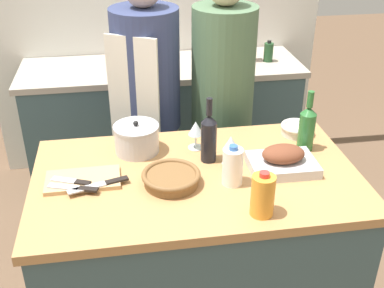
{
  "coord_description": "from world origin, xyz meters",
  "views": [
    {
      "loc": [
        -0.29,
        -1.69,
        2.02
      ],
      "look_at": [
        0.0,
        0.12,
        1.01
      ],
      "focal_mm": 45.0,
      "sensor_mm": 36.0,
      "label": 1
    }
  ],
  "objects_px": {
    "knife_paring": "(72,181)",
    "stand_mixer": "(237,42)",
    "condiment_bottle_tall": "(120,52)",
    "person_cook_aproned": "(148,106)",
    "wine_bottle_green": "(307,127)",
    "knife_chef": "(100,184)",
    "person_cook_guest": "(222,104)",
    "mixing_bowl": "(297,129)",
    "roasting_pan": "(283,160)",
    "stock_pot": "(137,138)",
    "knife_bread": "(75,188)",
    "condiment_bottle_short": "(268,52)",
    "wicker_basket": "(171,178)",
    "wine_glass_right": "(231,144)",
    "juice_jug": "(263,195)",
    "milk_jug": "(233,166)",
    "wine_bottle_dark": "(209,137)",
    "wine_glass_left": "(196,129)",
    "cutting_board": "(83,180)"
  },
  "relations": [
    {
      "from": "knife_paring",
      "to": "stand_mixer",
      "type": "relative_size",
      "value": 0.51
    },
    {
      "from": "stand_mixer",
      "to": "condiment_bottle_tall",
      "type": "distance_m",
      "value": 0.8
    },
    {
      "from": "person_cook_aproned",
      "to": "knife_paring",
      "type": "bearing_deg",
      "value": -86.64
    },
    {
      "from": "wine_bottle_green",
      "to": "knife_chef",
      "type": "xyz_separation_m",
      "value": [
        -0.93,
        -0.19,
        -0.09
      ]
    },
    {
      "from": "person_cook_guest",
      "to": "mixing_bowl",
      "type": "bearing_deg",
      "value": -55.98
    },
    {
      "from": "roasting_pan",
      "to": "stock_pot",
      "type": "height_order",
      "value": "stock_pot"
    },
    {
      "from": "roasting_pan",
      "to": "knife_chef",
      "type": "height_order",
      "value": "roasting_pan"
    },
    {
      "from": "knife_bread",
      "to": "condiment_bottle_short",
      "type": "relative_size",
      "value": 1.38
    },
    {
      "from": "knife_chef",
      "to": "person_cook_aproned",
      "type": "distance_m",
      "value": 0.87
    },
    {
      "from": "roasting_pan",
      "to": "wicker_basket",
      "type": "distance_m",
      "value": 0.48
    },
    {
      "from": "wine_glass_right",
      "to": "stand_mixer",
      "type": "height_order",
      "value": "stand_mixer"
    },
    {
      "from": "knife_chef",
      "to": "person_cook_guest",
      "type": "distance_m",
      "value": 1.03
    },
    {
      "from": "juice_jug",
      "to": "knife_chef",
      "type": "distance_m",
      "value": 0.65
    },
    {
      "from": "condiment_bottle_tall",
      "to": "person_cook_guest",
      "type": "xyz_separation_m",
      "value": [
        0.55,
        -0.78,
        -0.08
      ]
    },
    {
      "from": "roasting_pan",
      "to": "condiment_bottle_short",
      "type": "distance_m",
      "value": 1.47
    },
    {
      "from": "milk_jug",
      "to": "person_cook_guest",
      "type": "xyz_separation_m",
      "value": [
        0.14,
        0.83,
        -0.1
      ]
    },
    {
      "from": "wicker_basket",
      "to": "knife_chef",
      "type": "distance_m",
      "value": 0.28
    },
    {
      "from": "condiment_bottle_tall",
      "to": "person_cook_guest",
      "type": "distance_m",
      "value": 0.96
    },
    {
      "from": "wicker_basket",
      "to": "juice_jug",
      "type": "bearing_deg",
      "value": -39.17
    },
    {
      "from": "mixing_bowl",
      "to": "wine_bottle_dark",
      "type": "distance_m",
      "value": 0.51
    },
    {
      "from": "juice_jug",
      "to": "wine_bottle_green",
      "type": "relative_size",
      "value": 0.64
    },
    {
      "from": "wine_glass_left",
      "to": "knife_bread",
      "type": "distance_m",
      "value": 0.61
    },
    {
      "from": "mixing_bowl",
      "to": "condiment_bottle_short",
      "type": "distance_m",
      "value": 1.14
    },
    {
      "from": "stock_pot",
      "to": "person_cook_guest",
      "type": "relative_size",
      "value": 0.12
    },
    {
      "from": "wine_glass_left",
      "to": "roasting_pan",
      "type": "bearing_deg",
      "value": -35.96
    },
    {
      "from": "wicker_basket",
      "to": "condiment_bottle_short",
      "type": "bearing_deg",
      "value": 59.72
    },
    {
      "from": "knife_chef",
      "to": "juice_jug",
      "type": "bearing_deg",
      "value": -23.68
    },
    {
      "from": "wine_bottle_green",
      "to": "condiment_bottle_tall",
      "type": "xyz_separation_m",
      "value": [
        -0.8,
        1.38,
        -0.06
      ]
    },
    {
      "from": "knife_chef",
      "to": "roasting_pan",
      "type": "bearing_deg",
      "value": 2.2
    },
    {
      "from": "roasting_pan",
      "to": "cutting_board",
      "type": "bearing_deg",
      "value": 177.66
    },
    {
      "from": "milk_jug",
      "to": "person_cook_aproned",
      "type": "bearing_deg",
      "value": 107.69
    },
    {
      "from": "knife_chef",
      "to": "stand_mixer",
      "type": "bearing_deg",
      "value": 58.22
    },
    {
      "from": "wine_glass_left",
      "to": "wine_glass_right",
      "type": "xyz_separation_m",
      "value": [
        0.12,
        -0.16,
        0.0
      ]
    },
    {
      "from": "wine_glass_right",
      "to": "condiment_bottle_short",
      "type": "xyz_separation_m",
      "value": [
        0.58,
        1.35,
        -0.06
      ]
    },
    {
      "from": "wine_bottle_dark",
      "to": "person_cook_aproned",
      "type": "distance_m",
      "value": 0.72
    },
    {
      "from": "stock_pot",
      "to": "condiment_bottle_short",
      "type": "height_order",
      "value": "stock_pot"
    },
    {
      "from": "wine_glass_left",
      "to": "knife_chef",
      "type": "xyz_separation_m",
      "value": [
        -0.43,
        -0.27,
        -0.08
      ]
    },
    {
      "from": "stock_pot",
      "to": "stand_mixer",
      "type": "relative_size",
      "value": 0.63
    },
    {
      "from": "cutting_board",
      "to": "wine_glass_right",
      "type": "bearing_deg",
      "value": 4.08
    },
    {
      "from": "wine_glass_left",
      "to": "wine_glass_right",
      "type": "bearing_deg",
      "value": -52.76
    },
    {
      "from": "roasting_pan",
      "to": "juice_jug",
      "type": "xyz_separation_m",
      "value": [
        -0.18,
        -0.29,
        0.04
      ]
    },
    {
      "from": "cutting_board",
      "to": "wine_glass_right",
      "type": "distance_m",
      "value": 0.64
    },
    {
      "from": "wine_bottle_green",
      "to": "condiment_bottle_short",
      "type": "distance_m",
      "value": 1.29
    },
    {
      "from": "wicker_basket",
      "to": "cutting_board",
      "type": "xyz_separation_m",
      "value": [
        -0.36,
        0.07,
        -0.02
      ]
    },
    {
      "from": "wine_glass_left",
      "to": "stand_mixer",
      "type": "distance_m",
      "value": 1.31
    },
    {
      "from": "wine_bottle_green",
      "to": "stand_mixer",
      "type": "relative_size",
      "value": 0.88
    },
    {
      "from": "knife_bread",
      "to": "stand_mixer",
      "type": "height_order",
      "value": "stand_mixer"
    },
    {
      "from": "stand_mixer",
      "to": "knife_paring",
      "type": "bearing_deg",
      "value": -125.57
    },
    {
      "from": "condiment_bottle_tall",
      "to": "wine_bottle_dark",
      "type": "bearing_deg",
      "value": -76.25
    },
    {
      "from": "roasting_pan",
      "to": "person_cook_aproned",
      "type": "distance_m",
      "value": 0.95
    }
  ]
}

